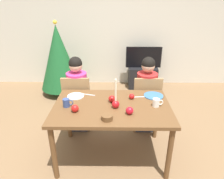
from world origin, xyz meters
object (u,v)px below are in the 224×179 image
at_px(mug_left, 67,103).
at_px(candle_centerpiece, 116,102).
at_px(apple_near_candle, 75,108).
at_px(apple_by_left_plate, 112,99).
at_px(tv_stand, 142,77).
at_px(apple_far_edge, 130,111).
at_px(dining_table, 112,111).
at_px(person_left_child, 78,95).
at_px(person_right_child, 146,96).
at_px(tv, 144,57).
at_px(apple_by_right_mug, 132,96).
at_px(chair_right, 146,100).
at_px(plate_right, 153,96).
at_px(christmas_tree, 59,58).
at_px(plate_left, 76,96).
at_px(bowl_walnuts, 107,117).
at_px(chair_left, 78,100).
at_px(mug_right, 156,103).

bearing_deg(mug_left, candle_centerpiece, -1.94).
distance_m(apple_near_candle, apple_by_left_plate, 0.48).
distance_m(tv_stand, apple_far_edge, 2.60).
bearing_deg(dining_table, person_left_child, 129.45).
bearing_deg(person_right_child, tv, 84.21).
relative_size(dining_table, apple_by_right_mug, 19.90).
xyz_separation_m(chair_right, tv, (0.17, 1.69, 0.20)).
height_order(plate_right, apple_by_right_mug, apple_by_right_mug).
bearing_deg(apple_far_edge, tv, 79.12).
distance_m(christmas_tree, plate_left, 1.82).
relative_size(person_right_child, apple_far_edge, 13.61).
bearing_deg(plate_left, person_left_child, 97.14).
xyz_separation_m(plate_left, bowl_walnuts, (0.43, -0.55, 0.02)).
xyz_separation_m(person_left_child, tv, (1.21, 1.66, 0.14)).
height_order(candle_centerpiece, mug_left, candle_centerpiece).
xyz_separation_m(christmas_tree, apple_far_edge, (1.32, -2.13, -0.01)).
bearing_deg(apple_far_edge, person_left_child, 131.10).
bearing_deg(bowl_walnuts, chair_left, 117.63).
distance_m(candle_centerpiece, apple_near_candle, 0.47).
height_order(dining_table, person_left_child, person_left_child).
bearing_deg(apple_far_edge, apple_by_right_mug, 82.06).
bearing_deg(dining_table, apple_far_edge, -43.96).
bearing_deg(chair_left, plate_right, -17.89).
distance_m(plate_right, bowl_walnuts, 0.82).
relative_size(mug_left, apple_far_edge, 1.45).
relative_size(person_right_child, bowl_walnuts, 9.65).
relative_size(christmas_tree, candle_centerpiece, 4.26).
xyz_separation_m(chair_right, mug_left, (-1.04, -0.64, 0.29)).
bearing_deg(plate_right, tv_stand, 86.22).
height_order(chair_right, tv_stand, chair_right).
bearing_deg(apple_by_left_plate, dining_table, -90.06).
relative_size(apple_by_left_plate, apple_by_right_mug, 1.23).
distance_m(plate_left, apple_far_edge, 0.80).
bearing_deg(apple_near_candle, candle_centerpiece, 12.08).
relative_size(chair_right, christmas_tree, 0.59).
height_order(person_left_child, mug_left, person_left_child).
distance_m(chair_left, apple_by_left_plate, 0.79).
relative_size(plate_right, mug_right, 2.03).
bearing_deg(tv, christmas_tree, -168.64).
xyz_separation_m(christmas_tree, candle_centerpiece, (1.16, -1.99, 0.02)).
bearing_deg(person_left_child, apple_far_edge, -48.90).
xyz_separation_m(chair_left, tv, (1.21, 1.69, 0.20)).
xyz_separation_m(dining_table, tv_stand, (0.68, 2.30, -0.43)).
bearing_deg(mug_left, plate_left, 78.08).
height_order(plate_right, mug_right, mug_right).
distance_m(chair_left, tv_stand, 2.10).
relative_size(chair_left, apple_by_right_mug, 12.79).
distance_m(person_left_child, tv_stand, 2.08).
relative_size(plate_right, apple_by_right_mug, 3.58).
bearing_deg(chair_left, mug_left, -90.55).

